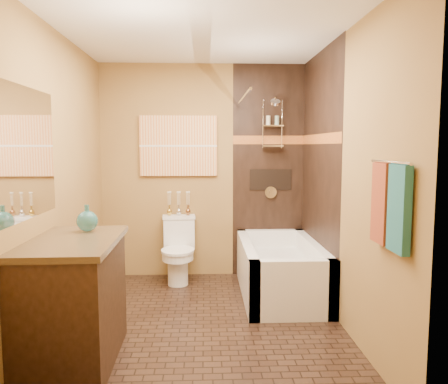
{
  "coord_description": "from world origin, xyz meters",
  "views": [
    {
      "loc": [
        0.02,
        -3.67,
        1.55
      ],
      "look_at": [
        0.2,
        0.4,
        1.12
      ],
      "focal_mm": 35.0,
      "sensor_mm": 36.0,
      "label": 1
    }
  ],
  "objects": [
    {
      "name": "teal_bottle",
      "position": [
        -0.87,
        -0.36,
        1.0
      ],
      "size": [
        0.2,
        0.2,
        0.25
      ],
      "primitive_type": null,
      "rotation": [
        0.0,
        0.0,
        -0.35
      ],
      "color": "#246E6D",
      "rests_on": "vanity"
    },
    {
      "name": "towel_bar",
      "position": [
        1.15,
        -1.05,
        1.45
      ],
      "size": [
        0.02,
        0.55,
        0.02
      ],
      "primitive_type": "cylinder",
      "rotation": [
        1.57,
        0.0,
        0.0
      ],
      "color": "silver",
      "rests_on": "wall_right"
    },
    {
      "name": "wall_front",
      "position": [
        0.0,
        -1.5,
        1.25
      ],
      "size": [
        2.4,
        0.02,
        2.5
      ],
      "primitive_type": "cube",
      "color": "olive",
      "rests_on": "floor"
    },
    {
      "name": "alcove_niche",
      "position": [
        0.8,
        1.48,
        1.15
      ],
      "size": [
        0.5,
        0.01,
        0.25
      ],
      "primitive_type": "cube",
      "color": "black",
      "rests_on": "alcove_tile_back"
    },
    {
      "name": "alcove_tile_right",
      "position": [
        1.19,
        0.75,
        1.25
      ],
      "size": [
        0.01,
        1.5,
        2.5
      ],
      "primitive_type": "cube",
      "color": "black",
      "rests_on": "wall_right"
    },
    {
      "name": "wall_back",
      "position": [
        0.0,
        1.5,
        1.25
      ],
      "size": [
        2.4,
        0.02,
        2.5
      ],
      "primitive_type": "cube",
      "color": "olive",
      "rests_on": "floor"
    },
    {
      "name": "floor",
      "position": [
        0.0,
        0.0,
        0.0
      ],
      "size": [
        3.0,
        3.0,
        0.0
      ],
      "primitive_type": "plane",
      "color": "black",
      "rests_on": "ground"
    },
    {
      "name": "mosaic_band_right",
      "position": [
        1.18,
        0.75,
        1.62
      ],
      "size": [
        0.01,
        1.5,
        0.1
      ],
      "primitive_type": "cube",
      "color": "#9A461C",
      "rests_on": "alcove_tile_right"
    },
    {
      "name": "sunset_painting",
      "position": [
        -0.29,
        1.48,
        1.55
      ],
      "size": [
        0.9,
        0.04,
        0.7
      ],
      "primitive_type": "cube",
      "color": "orange",
      "rests_on": "wall_back"
    },
    {
      "name": "wall_right",
      "position": [
        1.2,
        0.0,
        1.25
      ],
      "size": [
        0.02,
        3.0,
        2.5
      ],
      "primitive_type": "cube",
      "color": "olive",
      "rests_on": "floor"
    },
    {
      "name": "bathtub",
      "position": [
        0.8,
        0.75,
        0.22
      ],
      "size": [
        0.8,
        1.5,
        0.55
      ],
      "color": "white",
      "rests_on": "floor"
    },
    {
      "name": "wall_left",
      "position": [
        -1.2,
        0.0,
        1.25
      ],
      "size": [
        0.02,
        3.0,
        2.5
      ],
      "primitive_type": "cube",
      "color": "olive",
      "rests_on": "floor"
    },
    {
      "name": "bud_vases",
      "position": [
        -0.29,
        1.39,
        0.89
      ],
      "size": [
        0.28,
        0.06,
        0.27
      ],
      "color": "gold",
      "rests_on": "toilet"
    },
    {
      "name": "toilet",
      "position": [
        -0.29,
        1.22,
        0.38
      ],
      "size": [
        0.39,
        0.57,
        0.74
      ],
      "rotation": [
        0.0,
        0.0,
        0.08
      ],
      "color": "white",
      "rests_on": "floor"
    },
    {
      "name": "mosaic_band_back",
      "position": [
        0.78,
        1.48,
        1.62
      ],
      "size": [
        0.85,
        0.01,
        0.1
      ],
      "primitive_type": "cube",
      "color": "#9A461C",
      "rests_on": "alcove_tile_back"
    },
    {
      "name": "curtain_rod",
      "position": [
        0.4,
        0.75,
        2.02
      ],
      "size": [
        0.03,
        1.55,
        0.03
      ],
      "primitive_type": "cylinder",
      "rotation": [
        1.57,
        0.0,
        0.0
      ],
      "color": "silver",
      "rests_on": "wall_back"
    },
    {
      "name": "towel_rust",
      "position": [
        1.16,
        -0.92,
        1.18
      ],
      "size": [
        0.05,
        0.22,
        0.52
      ],
      "primitive_type": "cube",
      "color": "maroon",
      "rests_on": "towel_bar"
    },
    {
      "name": "vanity",
      "position": [
        -0.92,
        -0.63,
        0.45
      ],
      "size": [
        0.64,
        1.03,
        0.9
      ],
      "rotation": [
        0.0,
        0.0,
        0.02
      ],
      "color": "black",
      "rests_on": "floor"
    },
    {
      "name": "towel_teal",
      "position": [
        1.16,
        -1.18,
        1.18
      ],
      "size": [
        0.05,
        0.22,
        0.52
      ],
      "primitive_type": "cube",
      "color": "#1B585C",
      "rests_on": "towel_bar"
    },
    {
      "name": "alcove_tile_back",
      "position": [
        0.78,
        1.49,
        1.25
      ],
      "size": [
        0.85,
        0.01,
        2.5
      ],
      "primitive_type": "cube",
      "color": "black",
      "rests_on": "wall_back"
    },
    {
      "name": "shower_fixtures",
      "position": [
        0.8,
        1.38,
        1.67
      ],
      "size": [
        0.24,
        0.33,
        1.16
      ],
      "color": "silver",
      "rests_on": "floor"
    },
    {
      "name": "vanity_mirror",
      "position": [
        -1.19,
        -0.63,
        1.5
      ],
      "size": [
        0.01,
        1.0,
        0.9
      ],
      "primitive_type": "cube",
      "color": "white",
      "rests_on": "wall_left"
    },
    {
      "name": "ceiling",
      "position": [
        0.0,
        0.0,
        2.5
      ],
      "size": [
        3.0,
        3.0,
        0.0
      ],
      "primitive_type": "plane",
      "color": "silver",
      "rests_on": "wall_back"
    }
  ]
}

